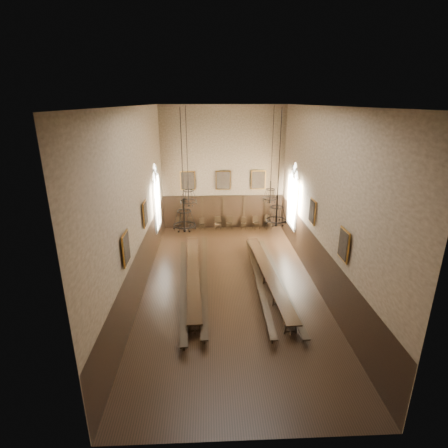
{
  "coord_description": "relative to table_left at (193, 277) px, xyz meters",
  "views": [
    {
      "loc": [
        -1.07,
        -16.35,
        9.21
      ],
      "look_at": [
        -0.27,
        1.5,
        2.9
      ],
      "focal_mm": 28.0,
      "sensor_mm": 36.0,
      "label": 1
    }
  ],
  "objects": [
    {
      "name": "portrait_right_0",
      "position": [
        6.34,
        0.75,
        3.33
      ],
      "size": [
        0.12,
        1.0,
        1.3
      ],
      "color": "#B2782A",
      "rests_on": "wall_right"
    },
    {
      "name": "chandelier_front_right",
      "position": [
        3.64,
        -3.13,
        4.53
      ],
      "size": [
        0.85,
        0.85,
        4.56
      ],
      "color": "black",
      "rests_on": "ceiling"
    },
    {
      "name": "wainscot_panelling",
      "position": [
        1.96,
        -0.25,
        0.88
      ],
      "size": [
        9.0,
        18.0,
        2.5
      ],
      "primitive_type": null,
      "color": "black",
      "rests_on": "floor"
    },
    {
      "name": "portrait_left_1",
      "position": [
        -2.42,
        -3.75,
        3.33
      ],
      "size": [
        0.12,
        1.0,
        1.3
      ],
      "color": "#B2782A",
      "rests_on": "wall_left"
    },
    {
      "name": "floor",
      "position": [
        1.96,
        -0.25,
        -0.38
      ],
      "size": [
        9.0,
        18.0,
        0.02
      ],
      "primitive_type": "cube",
      "color": "black",
      "rests_on": "ground"
    },
    {
      "name": "chair_7",
      "position": [
        5.37,
        8.26,
        -0.05
      ],
      "size": [
        0.59,
        0.59,
        1.04
      ],
      "rotation": [
        0.0,
        0.0,
        0.33
      ],
      "color": "black",
      "rests_on": "floor"
    },
    {
      "name": "chair_3",
      "position": [
        1.55,
        8.29,
        -0.07
      ],
      "size": [
        0.48,
        0.48,
        0.98
      ],
      "rotation": [
        0.0,
        0.0,
        0.12
      ],
      "color": "black",
      "rests_on": "floor"
    },
    {
      "name": "ceiling",
      "position": [
        1.96,
        -0.25,
        8.64
      ],
      "size": [
        9.0,
        18.0,
        0.02
      ],
      "primitive_type": "cube",
      "color": "black",
      "rests_on": "ground"
    },
    {
      "name": "chandelier_front_left",
      "position": [
        -0.13,
        -3.04,
        4.33
      ],
      "size": [
        0.92,
        0.92,
        4.76
      ],
      "color": "black",
      "rests_on": "ceiling"
    },
    {
      "name": "chair_4",
      "position": [
        2.42,
        8.32,
        -0.07
      ],
      "size": [
        0.45,
        0.45,
        0.99
      ],
      "rotation": [
        0.0,
        0.0,
        -0.03
      ],
      "color": "black",
      "rests_on": "floor"
    },
    {
      "name": "chair_2",
      "position": [
        0.35,
        8.32,
        -0.11
      ],
      "size": [
        0.44,
        0.44,
        0.86
      ],
      "rotation": [
        0.0,
        0.0,
        0.19
      ],
      "color": "black",
      "rests_on": "floor"
    },
    {
      "name": "bench_left_inner",
      "position": [
        0.59,
        0.02,
        -0.06
      ],
      "size": [
        0.42,
        10.78,
        0.48
      ],
      "rotation": [
        0.0,
        0.0,
        0.01
      ],
      "color": "black",
      "rests_on": "floor"
    },
    {
      "name": "bench_left_outer",
      "position": [
        -0.49,
        -0.5,
        -0.07
      ],
      "size": [
        1.01,
        10.46,
        0.47
      ],
      "rotation": [
        0.0,
        0.0,
        0.07
      ],
      "color": "black",
      "rests_on": "floor"
    },
    {
      "name": "portrait_back_2",
      "position": [
        4.56,
        8.63,
        3.33
      ],
      "size": [
        1.1,
        0.12,
        1.4
      ],
      "color": "#B2782A",
      "rests_on": "wall_back"
    },
    {
      "name": "window_right",
      "position": [
        6.39,
        5.25,
        3.03
      ],
      "size": [
        0.2,
        2.2,
        4.6
      ],
      "primitive_type": null,
      "color": "white",
      "rests_on": "wall_right"
    },
    {
      "name": "wall_back",
      "position": [
        1.96,
        8.76,
        4.13
      ],
      "size": [
        9.0,
        0.02,
        9.0
      ],
      "primitive_type": "cube",
      "color": "#8D7356",
      "rests_on": "ground"
    },
    {
      "name": "bench_right_outer",
      "position": [
        4.47,
        -0.37,
        -0.07
      ],
      "size": [
        0.6,
        10.22,
        0.46
      ],
      "rotation": [
        0.0,
        0.0,
        0.03
      ],
      "color": "black",
      "rests_on": "floor"
    },
    {
      "name": "chandelier_back_right",
      "position": [
        4.24,
        1.78,
        4.14
      ],
      "size": [
        0.8,
        0.8,
        4.99
      ],
      "color": "black",
      "rests_on": "ceiling"
    },
    {
      "name": "chair_1",
      "position": [
        -0.52,
        8.29,
        -0.08
      ],
      "size": [
        0.46,
        0.46,
        0.94
      ],
      "rotation": [
        0.0,
        0.0,
        0.1
      ],
      "color": "black",
      "rests_on": "floor"
    },
    {
      "name": "table_left",
      "position": [
        0.0,
        0.0,
        0.0
      ],
      "size": [
        1.14,
        9.43,
        0.73
      ],
      "rotation": [
        0.0,
        0.0,
        0.05
      ],
      "color": "black",
      "rests_on": "floor"
    },
    {
      "name": "portrait_back_1",
      "position": [
        1.96,
        8.63,
        3.33
      ],
      "size": [
        1.1,
        0.12,
        1.4
      ],
      "color": "#B2782A",
      "rests_on": "wall_back"
    },
    {
      "name": "wall_left",
      "position": [
        -2.55,
        -0.25,
        4.13
      ],
      "size": [
        0.02,
        18.0,
        9.0
      ],
      "primitive_type": "cube",
      "color": "#8D7356",
      "rests_on": "ground"
    },
    {
      "name": "window_left",
      "position": [
        -2.47,
        5.25,
        3.03
      ],
      "size": [
        0.2,
        2.2,
        4.6
      ],
      "primitive_type": null,
      "color": "white",
      "rests_on": "wall_left"
    },
    {
      "name": "bench_right_inner",
      "position": [
        3.42,
        -0.31,
        -0.07
      ],
      "size": [
        0.45,
        10.28,
        0.46
      ],
      "rotation": [
        0.0,
        0.0,
        -0.01
      ],
      "color": "black",
      "rests_on": "floor"
    },
    {
      "name": "portrait_back_0",
      "position": [
        -0.64,
        8.63,
        3.33
      ],
      "size": [
        1.1,
        0.12,
        1.4
      ],
      "color": "#B2782A",
      "rests_on": "wall_back"
    },
    {
      "name": "chair_6",
      "position": [
        4.45,
        8.29,
        -0.06
      ],
      "size": [
        0.58,
        0.58,
        1.02
      ],
      "rotation": [
        0.0,
        0.0,
        0.35
      ],
      "color": "black",
      "rests_on": "floor"
    },
    {
      "name": "chair_0",
      "position": [
        -1.49,
        8.25,
        -0.06
      ],
      "size": [
        0.52,
        0.52,
        1.0
      ],
      "rotation": [
        0.0,
        0.0,
        -0.2
      ],
      "color": "black",
      "rests_on": "floor"
    },
    {
      "name": "portrait_left_0",
      "position": [
        -2.42,
        0.75,
        3.33
      ],
      "size": [
        0.12,
        1.0,
        1.3
      ],
      "color": "#B2782A",
      "rests_on": "wall_left"
    },
    {
      "name": "portrait_right_1",
      "position": [
        6.34,
        -3.75,
        3.33
      ],
      "size": [
        0.12,
        1.0,
        1.3
      ],
      "color": "#B2782A",
      "rests_on": "wall_right"
    },
    {
      "name": "chandelier_back_left",
      "position": [
        -0.21,
        1.77,
        4.01
      ],
      "size": [
        0.92,
        0.92,
        5.1
      ],
      "color": "black",
      "rests_on": "ceiling"
    },
    {
      "name": "wall_front",
      "position": [
        1.96,
        -9.26,
        4.13
      ],
      "size": [
        9.0,
        0.02,
        9.0
      ],
      "primitive_type": "cube",
      "color": "#8D7356",
      "rests_on": "ground"
    },
    {
      "name": "chair_5",
      "position": [
        3.5,
        8.31,
        -0.1
      ],
      "size": [
        0.43,
        0.43,
        0.89
      ],
      "rotation": [
        0.0,
        0.0,
        -0.11
      ],
      "color": "black",
      "rests_on": "floor"
    },
    {
      "name": "table_right",
      "position": [
        3.96,
        -0.23,
        0.0
      ],
      "size": [
        1.22,
        9.46,
        0.74
      ],
      "rotation": [
        0.0,
        0.0,
        0.06
      ],
      "color": "black",
      "rests_on": "floor"
    },
    {
      "name": "wall_right",
      "position": [
        6.47,
        -0.25,
        4.13
      ],
      "size": [
        0.02,
        18.0,
        9.0
      ],
      "primitive_type": "cube",
      "color": "#8D7356",
      "rests_on": "ground"
    }
  ]
}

